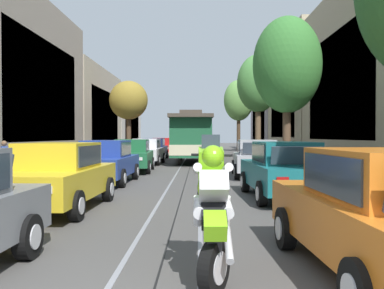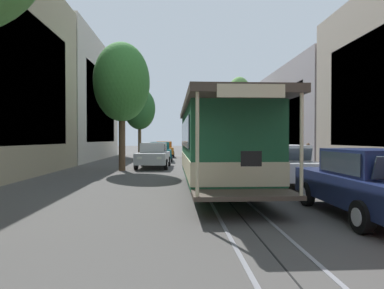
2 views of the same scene
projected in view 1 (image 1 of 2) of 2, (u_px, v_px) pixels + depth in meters
ground_plane at (191, 163)px, 27.50m from camera, size 160.00×160.00×0.00m
trolley_track_rails at (192, 159)px, 31.72m from camera, size 1.14×70.24×0.01m
building_facade_left at (46, 104)px, 31.05m from camera, size 5.94×61.94×9.66m
building_facade_right at (344, 90)px, 30.37m from camera, size 5.88×61.94×10.92m
parked_car_yellow_second_left at (58, 176)px, 9.92m from camera, size 2.07×4.39×1.58m
parked_car_blue_mid_left at (106, 161)px, 15.51m from camera, size 2.05×4.38×1.58m
parked_car_green_fourth_left at (132, 155)px, 20.46m from camera, size 2.14×4.42×1.58m
parked_car_white_fifth_left at (147, 151)px, 25.99m from camera, size 2.08×4.39×1.58m
parked_car_navy_sixth_left at (154, 149)px, 31.56m from camera, size 2.00×4.36×1.58m
parked_car_red_far_left at (161, 147)px, 37.05m from camera, size 2.10×4.40×1.58m
parked_car_teal_second_right at (284, 170)px, 11.66m from camera, size 2.13×4.42×1.58m
parked_car_silver_mid_right at (256, 158)px, 17.94m from camera, size 2.13×4.42×1.58m
street_tree_kerb_left_second at (129, 101)px, 33.40m from camera, size 3.05×2.96×6.15m
street_tree_kerb_right_second at (287, 66)px, 19.64m from camera, size 3.19×3.40×7.34m
street_tree_kerb_right_mid at (258, 84)px, 33.01m from camera, size 3.33×2.97×8.19m
street_tree_kerb_right_fourth at (239, 101)px, 48.01m from camera, size 3.38×3.04×8.18m
cable_car_trolley at (191, 137)px, 27.27m from camera, size 2.65×9.15×3.28m
motorcycle_with_rider at (212, 204)px, 5.04m from camera, size 0.52×1.87×1.76m
pedestrian_on_right_pavement at (4, 157)px, 17.03m from camera, size 0.55×0.42×1.55m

